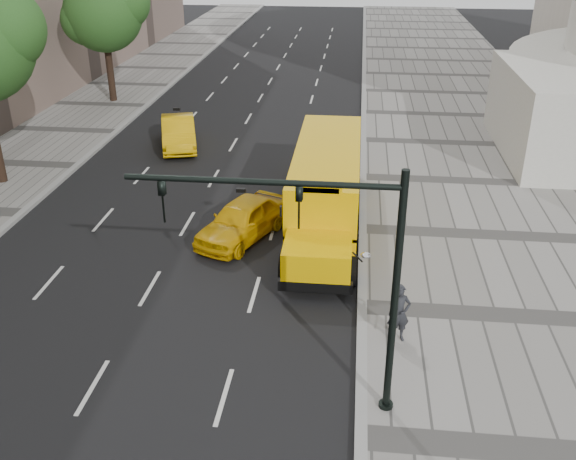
# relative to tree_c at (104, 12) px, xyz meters

# --- Properties ---
(ground) EXTENTS (140.00, 140.00, 0.00)m
(ground) POSITION_rel_tree_c_xyz_m (10.41, -17.80, -5.76)
(ground) COLOR black
(ground) RESTS_ON ground
(sidewalk_museum) EXTENTS (12.00, 140.00, 0.15)m
(sidewalk_museum) POSITION_rel_tree_c_xyz_m (22.41, -17.80, -5.69)
(sidewalk_museum) COLOR gray
(sidewalk_museum) RESTS_ON ground
(curb_museum) EXTENTS (0.30, 140.00, 0.15)m
(curb_museum) POSITION_rel_tree_c_xyz_m (16.41, -17.80, -5.69)
(curb_museum) COLOR gray
(curb_museum) RESTS_ON ground
(curb_far) EXTENTS (0.30, 140.00, 0.15)m
(curb_far) POSITION_rel_tree_c_xyz_m (2.41, -17.80, -5.69)
(curb_far) COLOR gray
(curb_far) RESTS_ON ground
(tree_c) EXTENTS (5.49, 4.88, 8.16)m
(tree_c) POSITION_rel_tree_c_xyz_m (0.00, 0.00, 0.00)
(tree_c) COLOR black
(tree_c) RESTS_ON ground
(school_bus) EXTENTS (2.96, 11.56, 3.19)m
(school_bus) POSITION_rel_tree_c_xyz_m (14.91, -16.92, -4.00)
(school_bus) COLOR #F4B600
(school_bus) RESTS_ON ground
(taxi_near) EXTENTS (3.46, 4.85, 1.53)m
(taxi_near) POSITION_rel_tree_c_xyz_m (11.83, -18.81, -4.99)
(taxi_near) COLOR #E4AA08
(taxi_near) RESTS_ON ground
(taxi_far) EXTENTS (2.99, 5.13, 1.60)m
(taxi_far) POSITION_rel_tree_c_xyz_m (6.62, -8.49, -4.96)
(taxi_far) COLOR #E4AA08
(taxi_far) RESTS_ON ground
(pedestrian) EXTENTS (0.74, 0.58, 1.79)m
(pedestrian) POSITION_rel_tree_c_xyz_m (17.40, -25.02, -4.72)
(pedestrian) COLOR #222327
(pedestrian) RESTS_ON sidewalk_museum
(traffic_signal) EXTENTS (6.18, 0.36, 6.40)m
(traffic_signal) POSITION_rel_tree_c_xyz_m (15.60, -27.88, -1.67)
(traffic_signal) COLOR black
(traffic_signal) RESTS_ON ground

